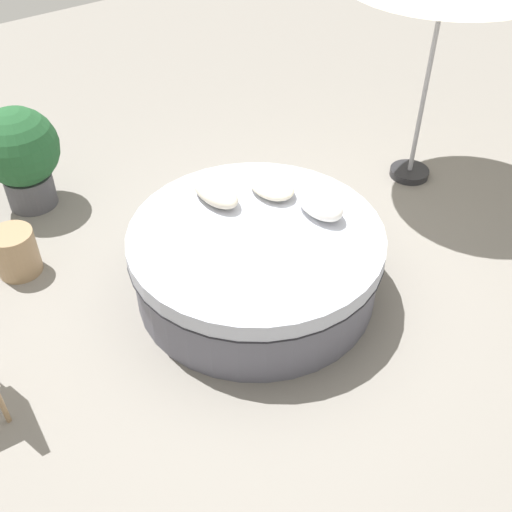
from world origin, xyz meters
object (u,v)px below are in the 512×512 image
object	(u,v)px
round_bed	(256,261)
throw_pillow_1	(272,186)
throw_pillow_0	(320,204)
throw_pillow_2	(215,192)
side_table	(16,252)
planter	(20,153)

from	to	relation	value
round_bed	throw_pillow_1	xyz separation A→B (m)	(0.37, -0.47, 0.40)
throw_pillow_0	throw_pillow_1	world-z (taller)	throw_pillow_0
throw_pillow_2	throw_pillow_1	bearing A→B (deg)	-115.28
side_table	throw_pillow_0	bearing A→B (deg)	-128.27
round_bed	throw_pillow_1	bearing A→B (deg)	-51.80
throw_pillow_1	side_table	xyz separation A→B (m)	(1.20, 2.05, -0.52)
throw_pillow_1	side_table	distance (m)	2.43
throw_pillow_0	throw_pillow_2	bearing A→B (deg)	38.86
throw_pillow_1	throw_pillow_2	size ratio (longest dim) A/B	0.87
throw_pillow_0	side_table	distance (m)	2.82
round_bed	throw_pillow_1	distance (m)	0.72
throw_pillow_2	planter	bearing A→B (deg)	28.52
planter	throw_pillow_0	bearing A→B (deg)	-148.40
throw_pillow_2	side_table	xyz separation A→B (m)	(0.98, 1.58, -0.53)
throw_pillow_0	throw_pillow_2	size ratio (longest dim) A/B	0.87
throw_pillow_0	side_table	bearing A→B (deg)	51.73
round_bed	throw_pillow_2	world-z (taller)	throw_pillow_2
round_bed	throw_pillow_2	distance (m)	0.72
round_bed	throw_pillow_0	distance (m)	0.74
throw_pillow_2	throw_pillow_0	bearing A→B (deg)	-141.14
throw_pillow_1	throw_pillow_0	bearing A→B (deg)	-166.60
round_bed	side_table	xyz separation A→B (m)	(1.57, 1.59, -0.12)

